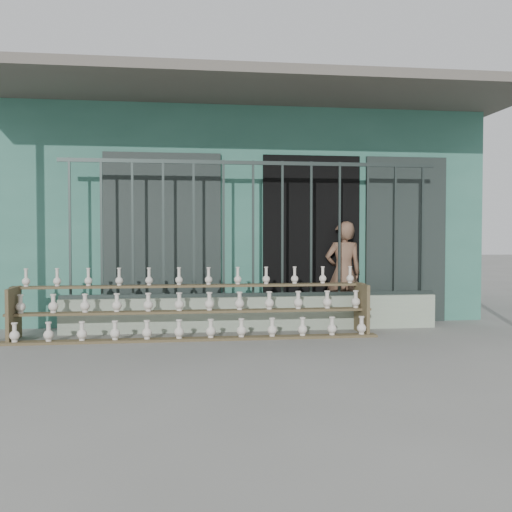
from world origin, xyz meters
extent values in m
plane|color=slate|center=(0.00, 0.00, 0.00)|extent=(60.00, 60.00, 0.00)
cube|color=#346E5D|center=(0.00, 4.30, 1.60)|extent=(7.00, 5.00, 3.20)
cube|color=black|center=(0.90, 1.82, 1.20)|extent=(1.40, 0.12, 2.40)
cube|color=black|center=(-1.20, 1.78, 1.20)|extent=(1.60, 0.08, 2.40)
cube|color=black|center=(2.30, 1.78, 1.20)|extent=(1.20, 0.08, 2.40)
cube|color=#59544C|center=(0.00, 1.20, 3.15)|extent=(7.40, 2.00, 0.12)
cube|color=#97A78F|center=(0.00, 1.30, 0.23)|extent=(5.00, 0.20, 0.45)
cube|color=#283330|center=(-2.35, 1.30, 1.35)|extent=(0.03, 0.03, 1.80)
cube|color=#283330|center=(-1.96, 1.30, 1.35)|extent=(0.03, 0.03, 1.80)
cube|color=#283330|center=(-1.57, 1.30, 1.35)|extent=(0.03, 0.03, 1.80)
cube|color=#283330|center=(-1.18, 1.30, 1.35)|extent=(0.03, 0.03, 1.80)
cube|color=#283330|center=(-0.78, 1.30, 1.35)|extent=(0.03, 0.03, 1.80)
cube|color=#283330|center=(-0.39, 1.30, 1.35)|extent=(0.03, 0.03, 1.80)
cube|color=#283330|center=(0.00, 1.30, 1.35)|extent=(0.03, 0.03, 1.80)
cube|color=#283330|center=(0.39, 1.30, 1.35)|extent=(0.03, 0.03, 1.80)
cube|color=#283330|center=(0.78, 1.30, 1.35)|extent=(0.03, 0.03, 1.80)
cube|color=#283330|center=(1.17, 1.30, 1.35)|extent=(0.03, 0.03, 1.80)
cube|color=#283330|center=(1.57, 1.30, 1.35)|extent=(0.03, 0.03, 1.80)
cube|color=#283330|center=(1.96, 1.30, 1.35)|extent=(0.03, 0.03, 1.80)
cube|color=#283330|center=(2.35, 1.30, 1.35)|extent=(0.03, 0.03, 1.80)
cube|color=#283330|center=(0.00, 1.30, 2.22)|extent=(5.00, 0.04, 0.05)
cube|color=#283330|center=(0.00, 1.30, 0.47)|extent=(5.00, 0.04, 0.05)
cube|color=brown|center=(-0.79, 0.65, 0.01)|extent=(4.50, 0.18, 0.03)
cube|color=brown|center=(-0.79, 0.90, 0.32)|extent=(4.50, 0.18, 0.03)
cube|color=brown|center=(-0.79, 1.15, 0.61)|extent=(4.50, 0.18, 0.03)
cube|color=brown|center=(-2.94, 0.90, 0.32)|extent=(0.04, 0.55, 0.64)
cube|color=brown|center=(1.36, 0.90, 0.32)|extent=(0.04, 0.55, 0.64)
imported|color=brown|center=(1.34, 1.67, 0.73)|extent=(0.55, 0.37, 1.46)
camera|label=1|loc=(-0.92, -6.19, 1.25)|focal=40.00mm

